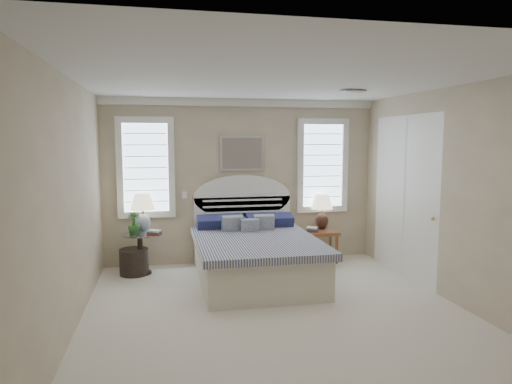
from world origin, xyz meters
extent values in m
cube|color=beige|center=(0.00, 0.00, 0.00)|extent=(4.50, 5.00, 0.01)
cube|color=silver|center=(0.00, 0.00, 2.70)|extent=(4.50, 5.00, 0.01)
cube|color=beige|center=(0.00, 2.50, 1.35)|extent=(4.50, 0.02, 2.70)
cube|color=beige|center=(-2.25, 0.00, 1.35)|extent=(0.02, 5.00, 2.70)
cube|color=beige|center=(2.25, 0.00, 1.35)|extent=(0.02, 5.00, 2.70)
cube|color=white|center=(0.00, 2.46, 2.64)|extent=(4.50, 0.08, 0.12)
cube|color=#B2B2B2|center=(1.20, 0.80, 2.68)|extent=(0.30, 0.20, 0.02)
cube|color=white|center=(-0.95, 2.48, 1.15)|extent=(0.08, 0.01, 0.12)
cube|color=#AAC0D8|center=(-1.55, 2.48, 1.60)|extent=(0.90, 0.06, 1.60)
cube|color=#AAC0D8|center=(1.40, 2.48, 1.60)|extent=(0.90, 0.06, 1.60)
cube|color=silver|center=(0.00, 2.46, 1.82)|extent=(0.74, 0.04, 0.58)
cube|color=white|center=(2.23, 1.20, 1.20)|extent=(0.02, 1.80, 2.40)
cube|color=silver|center=(0.00, 1.33, 0.28)|extent=(1.60, 2.10, 0.55)
cube|color=navy|center=(0.00, 1.28, 0.59)|extent=(1.72, 2.15, 0.10)
cube|color=white|center=(0.00, 2.44, 0.55)|extent=(1.62, 0.08, 1.10)
cube|color=navy|center=(-0.40, 2.16, 0.73)|extent=(0.75, 0.31, 0.23)
cube|color=navy|center=(0.40, 2.16, 0.73)|extent=(0.75, 0.31, 0.23)
cube|color=#394D80|center=(-0.25, 1.93, 0.71)|extent=(0.33, 0.20, 0.34)
cube|color=#394D80|center=(0.25, 1.93, 0.71)|extent=(0.33, 0.20, 0.34)
cube|color=#394D80|center=(0.00, 1.83, 0.69)|extent=(0.28, 0.14, 0.29)
cylinder|color=black|center=(-1.65, 2.05, 0.01)|extent=(0.32, 0.32, 0.03)
cylinder|color=black|center=(-1.65, 2.05, 0.30)|extent=(0.08, 0.08, 0.60)
cylinder|color=silver|center=(-1.65, 2.05, 0.62)|extent=(0.56, 0.56, 0.02)
cube|color=#975731|center=(1.30, 2.15, 0.50)|extent=(0.50, 0.40, 0.06)
cube|color=#975731|center=(1.30, 2.15, 0.18)|extent=(0.44, 0.34, 0.03)
cube|color=#975731|center=(1.10, 2.00, 0.23)|extent=(0.04, 0.04, 0.47)
cube|color=#975731|center=(1.10, 2.30, 0.23)|extent=(0.04, 0.04, 0.47)
cube|color=#975731|center=(1.50, 2.00, 0.23)|extent=(0.04, 0.04, 0.47)
cube|color=#975731|center=(1.50, 2.30, 0.23)|extent=(0.04, 0.04, 0.47)
cylinder|color=black|center=(-1.75, 2.04, 0.20)|extent=(0.53, 0.53, 0.39)
cylinder|color=silver|center=(-1.60, 2.19, 0.65)|extent=(0.16, 0.16, 0.03)
ellipsoid|color=silver|center=(-1.60, 2.19, 0.76)|extent=(0.30, 0.30, 0.28)
cylinder|color=gold|center=(-1.60, 2.19, 0.94)|extent=(0.04, 0.04, 0.10)
cylinder|color=black|center=(1.34, 2.30, 0.55)|extent=(0.15, 0.15, 0.03)
ellipsoid|color=black|center=(1.34, 2.30, 0.66)|extent=(0.27, 0.27, 0.28)
cylinder|color=gold|center=(1.34, 2.30, 0.84)|extent=(0.04, 0.04, 0.10)
imported|color=#2E7532|center=(-1.73, 2.01, 0.80)|extent=(0.19, 0.19, 0.33)
cube|color=maroon|center=(-1.43, 1.87, 0.64)|extent=(0.23, 0.20, 0.03)
cube|color=navy|center=(-1.43, 1.87, 0.67)|extent=(0.22, 0.19, 0.03)
cube|color=#ECE5C2|center=(-1.43, 1.87, 0.70)|extent=(0.20, 0.18, 0.03)
cube|color=maroon|center=(1.11, 2.11, 0.54)|extent=(0.23, 0.20, 0.03)
cube|color=navy|center=(1.11, 2.11, 0.57)|extent=(0.22, 0.19, 0.03)
cube|color=#ECE5C2|center=(1.11, 2.11, 0.60)|extent=(0.20, 0.18, 0.03)
camera|label=1|loc=(-1.30, -4.95, 2.04)|focal=32.00mm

